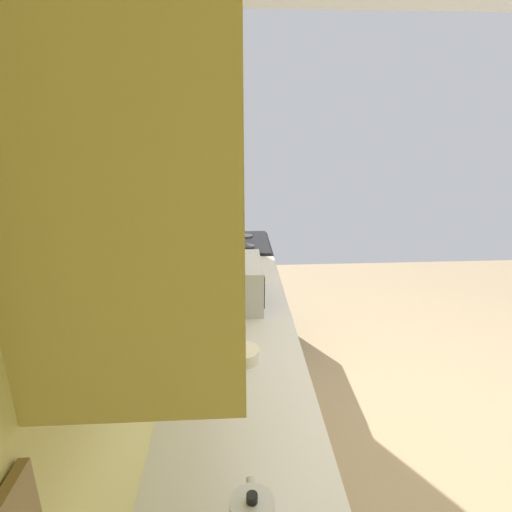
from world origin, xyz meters
TOP-DOWN VIEW (x-y plane):
  - ground_plane at (0.00, 0.00)m, footprint 6.84×6.84m
  - wall_back at (0.00, 1.54)m, footprint 4.39×0.12m
  - counter_run at (-0.44, 1.17)m, footprint 3.38×0.64m
  - upper_cabinets at (-0.44, 1.32)m, footprint 1.92×0.32m
  - oven_range at (1.59, 1.16)m, footprint 0.71×0.64m
  - microwave at (0.40, 1.19)m, footprint 0.45×0.37m
  - bowl at (-0.22, 1.14)m, footprint 0.16×0.16m

SIDE VIEW (x-z plane):
  - ground_plane at x=0.00m, z-range 0.00..0.00m
  - counter_run at x=-0.44m, z-range 0.00..0.88m
  - oven_range at x=1.59m, z-range -0.07..0.99m
  - bowl at x=-0.22m, z-range 0.89..0.94m
  - microwave at x=0.40m, z-range 0.88..1.15m
  - wall_back at x=0.00m, z-range 0.00..2.82m
  - upper_cabinets at x=-0.44m, z-range 1.56..2.24m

